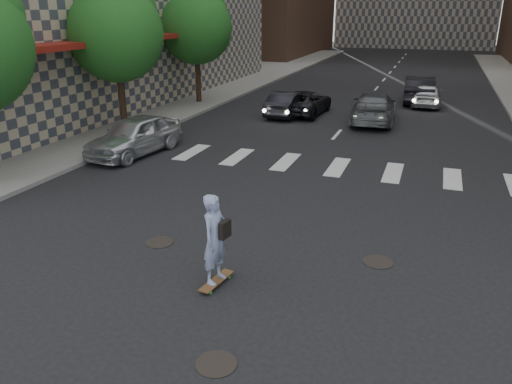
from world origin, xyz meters
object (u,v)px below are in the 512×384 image
silver_sedan (135,135)px  traffic_car_b (374,108)px  skateboarder (215,239)px  traffic_car_d (427,94)px  tree_b (118,29)px  tree_c (198,24)px  traffic_car_a (288,104)px  traffic_car_e (419,89)px  traffic_car_c (305,102)px

silver_sedan → traffic_car_b: silver_sedan is taller
skateboarder → traffic_car_d: 23.43m
tree_b → tree_c: bearing=90.0°
tree_b → traffic_car_d: bearing=42.2°
skateboarder → traffic_car_d: (3.43, 23.17, -0.36)m
skateboarder → traffic_car_a: skateboarder is taller
traffic_car_e → traffic_car_c: bearing=42.4°
tree_c → traffic_car_e: bearing=21.2°
skateboarder → silver_sedan: size_ratio=0.45×
traffic_car_a → traffic_car_c: 1.10m
skateboarder → traffic_car_d: bearing=90.6°
traffic_car_e → tree_b: bearing=42.4°
traffic_car_a → traffic_car_d: size_ratio=0.96×
traffic_car_b → tree_b: bearing=26.7°
tree_b → traffic_car_e: 18.39m
traffic_car_c → tree_b: bearing=48.5°
tree_b → traffic_car_b: 12.91m
silver_sedan → traffic_car_b: (8.22, 9.25, -0.01)m
silver_sedan → traffic_car_e: (10.11, 15.99, 0.05)m
traffic_car_b → traffic_car_d: size_ratio=1.25×
traffic_car_c → tree_c: bearing=-5.5°
traffic_car_c → skateboarder: bearing=101.4°
traffic_car_c → traffic_car_e: traffic_car_e is taller
silver_sedan → traffic_car_d: size_ratio=1.08×
tree_b → traffic_car_e: (12.57, 12.86, -3.83)m
traffic_car_d → skateboarder: bearing=80.1°
silver_sedan → traffic_car_b: bearing=56.0°
tree_c → traffic_car_a: (6.09, -1.80, -3.98)m
tree_b → traffic_car_d: (13.07, 11.85, -3.93)m
traffic_car_b → skateboarder: bearing=83.4°
tree_c → traffic_car_b: size_ratio=1.26×
skateboarder → silver_sedan: skateboarder is taller
skateboarder → traffic_car_a: size_ratio=0.51×
traffic_car_b → traffic_car_d: (2.39, 5.73, -0.05)m
traffic_car_b → traffic_car_e: size_ratio=1.05×
silver_sedan → traffic_car_a: 10.01m
tree_c → traffic_car_b: 11.52m
traffic_car_a → traffic_car_c: bearing=-130.4°
traffic_car_d → traffic_car_c: bearing=36.4°
tree_b → traffic_car_b: size_ratio=1.26×
skateboarder → traffic_car_e: size_ratio=0.41×
traffic_car_a → traffic_car_b: 4.59m
tree_c → silver_sedan: (2.45, -11.13, -3.88)m
silver_sedan → traffic_car_e: 18.92m
traffic_car_d → traffic_car_e: traffic_car_e is taller
tree_b → traffic_car_a: 9.56m
traffic_car_c → traffic_car_e: size_ratio=0.93×
traffic_car_d → tree_b: bearing=40.8°
tree_c → silver_sedan: bearing=-77.6°
tree_b → traffic_car_e: size_ratio=1.33×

